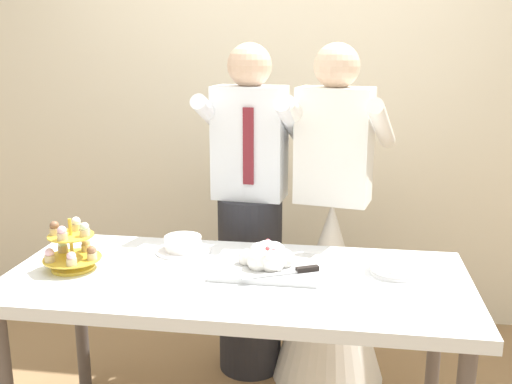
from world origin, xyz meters
The scene contains 8 objects.
rear_wall centered at (0.00, 1.41, 1.45)m, with size 5.20×0.10×2.90m, color beige.
dessert_table centered at (0.00, 0.00, 0.70)m, with size 1.80×0.80×0.78m.
cupcake_stand centered at (-0.66, -0.03, 0.86)m, with size 0.23×0.23×0.21m.
main_cake_tray centered at (0.11, 0.07, 0.82)m, with size 0.42×0.33×0.13m.
plate_stack centered at (0.62, 0.12, 0.80)m, with size 0.20×0.21×0.05m.
round_cake centered at (-0.28, 0.23, 0.80)m, with size 0.24×0.24×0.07m.
person_groom centered at (-0.05, 0.66, 0.75)m, with size 0.50×0.53×1.66m.
person_bride centered at (0.35, 0.63, 0.58)m, with size 0.57×0.57×1.66m.
Camera 1 is at (0.41, -2.13, 1.65)m, focal length 41.65 mm.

